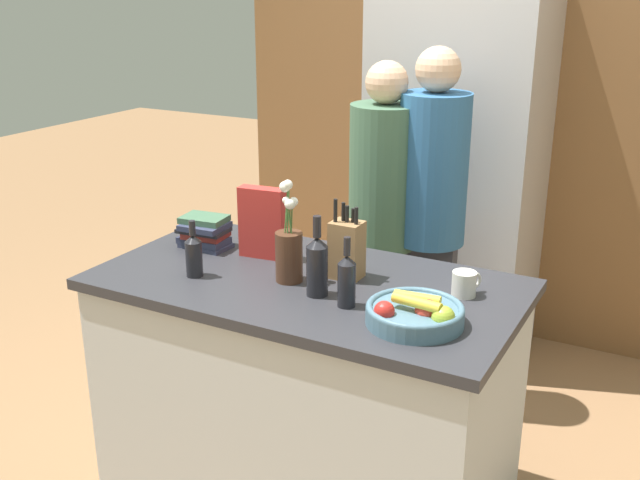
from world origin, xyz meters
TOP-DOWN VIEW (x-y plane):
  - kitchen_island at (0.00, 0.00)m, footprint 1.54×0.82m
  - back_wall_wood at (0.00, 1.86)m, footprint 2.74×0.12m
  - refrigerator at (0.06, 1.50)m, footprint 0.83×0.62m
  - fruit_bowl at (0.49, -0.16)m, footprint 0.31×0.31m
  - knife_block at (0.12, 0.09)m, footprint 0.11×0.09m
  - flower_vase at (-0.05, -0.04)m, footprint 0.10×0.10m
  - cereal_box at (-0.27, 0.13)m, footprint 0.19×0.08m
  - coffee_mug at (0.55, 0.13)m, footprint 0.09×0.11m
  - book_stack at (-0.53, 0.11)m, footprint 0.21×0.17m
  - bottle_oil at (0.10, -0.10)m, footprint 0.07×0.07m
  - bottle_vinegar at (0.23, -0.14)m, footprint 0.06×0.06m
  - bottle_wine at (-0.38, -0.16)m, footprint 0.06×0.06m
  - person_at_sink at (-0.06, 0.82)m, footprint 0.32×0.32m
  - person_in_blue at (0.15, 0.89)m, footprint 0.31×0.31m

SIDE VIEW (x-z plane):
  - kitchen_island at x=0.00m, z-range 0.00..0.92m
  - person_at_sink at x=-0.06m, z-range 0.10..1.72m
  - person_in_blue at x=0.15m, z-range 0.11..1.79m
  - fruit_bowl at x=0.49m, z-range 0.90..1.01m
  - coffee_mug at x=0.55m, z-range 0.91..1.00m
  - book_stack at x=-0.53m, z-range 0.91..1.04m
  - refrigerator at x=0.06m, z-range 0.00..1.97m
  - bottle_wine at x=-0.38m, z-range 0.89..1.10m
  - bottle_vinegar at x=0.23m, z-range 0.89..1.13m
  - knife_block at x=0.12m, z-range 0.88..1.17m
  - bottle_oil at x=0.10m, z-range 0.88..1.17m
  - flower_vase at x=-0.05m, z-range 0.85..1.22m
  - cereal_box at x=-0.27m, z-range 0.91..1.19m
  - back_wall_wood at x=0.00m, z-range 0.00..2.60m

